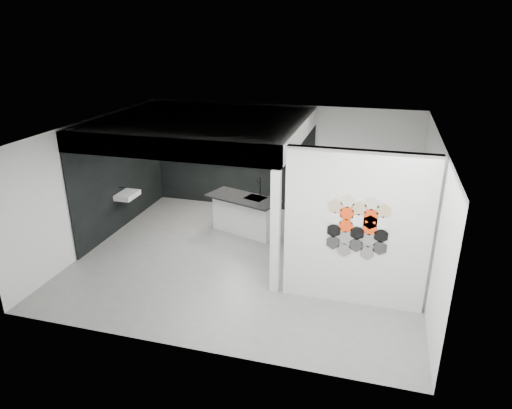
% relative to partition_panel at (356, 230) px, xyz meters
% --- Properties ---
extents(floor, '(7.00, 6.00, 0.01)m').
position_rel_partition_panel_xyz_m(floor, '(-2.23, 1.00, -1.40)').
color(floor, slate).
extents(partition_panel, '(2.45, 0.15, 2.80)m').
position_rel_partition_panel_xyz_m(partition_panel, '(0.00, 0.00, 0.00)').
color(partition_panel, silver).
rests_on(partition_panel, floor).
extents(bay_clad_back, '(4.40, 0.04, 2.35)m').
position_rel_partition_panel_xyz_m(bay_clad_back, '(-3.52, 3.97, -0.22)').
color(bay_clad_back, black).
rests_on(bay_clad_back, floor).
extents(bay_clad_left, '(0.04, 4.00, 2.35)m').
position_rel_partition_panel_xyz_m(bay_clad_left, '(-5.70, 2.00, -0.22)').
color(bay_clad_left, black).
rests_on(bay_clad_left, floor).
extents(bulkhead, '(4.40, 4.00, 0.40)m').
position_rel_partition_panel_xyz_m(bulkhead, '(-3.52, 2.00, 1.15)').
color(bulkhead, silver).
rests_on(bulkhead, corner_column).
extents(corner_column, '(0.16, 0.16, 2.35)m').
position_rel_partition_panel_xyz_m(corner_column, '(-1.41, 0.00, -0.22)').
color(corner_column, silver).
rests_on(corner_column, floor).
extents(fascia_beam, '(4.40, 0.16, 0.40)m').
position_rel_partition_panel_xyz_m(fascia_beam, '(-3.52, 0.08, 1.15)').
color(fascia_beam, silver).
rests_on(fascia_beam, corner_column).
extents(wall_basin, '(0.40, 0.60, 0.12)m').
position_rel_partition_panel_xyz_m(wall_basin, '(-5.46, 1.80, -0.55)').
color(wall_basin, silver).
rests_on(wall_basin, bay_clad_left).
extents(display_shelf, '(3.00, 0.15, 0.04)m').
position_rel_partition_panel_xyz_m(display_shelf, '(-3.43, 3.87, -0.10)').
color(display_shelf, black).
rests_on(display_shelf, bay_clad_back).
extents(kitchen_island, '(1.87, 1.26, 1.39)m').
position_rel_partition_panel_xyz_m(kitchen_island, '(-2.67, 2.31, -0.93)').
color(kitchen_island, silver).
rests_on(kitchen_island, floor).
extents(stockpot, '(0.25, 0.25, 0.17)m').
position_rel_partition_panel_xyz_m(stockpot, '(-4.38, 3.87, 0.00)').
color(stockpot, black).
rests_on(stockpot, display_shelf).
extents(kettle, '(0.23, 0.23, 0.16)m').
position_rel_partition_panel_xyz_m(kettle, '(-2.72, 3.87, 0.00)').
color(kettle, black).
rests_on(kettle, display_shelf).
extents(glass_bowl, '(0.20, 0.20, 0.11)m').
position_rel_partition_panel_xyz_m(glass_bowl, '(-2.08, 3.87, -0.02)').
color(glass_bowl, gray).
rests_on(glass_bowl, display_shelf).
extents(glass_vase, '(0.14, 0.14, 0.16)m').
position_rel_partition_panel_xyz_m(glass_vase, '(-2.08, 3.87, -0.00)').
color(glass_vase, gray).
rests_on(glass_vase, display_shelf).
extents(bottle_dark, '(0.08, 0.08, 0.17)m').
position_rel_partition_panel_xyz_m(bottle_dark, '(-3.44, 3.87, 0.01)').
color(bottle_dark, black).
rests_on(bottle_dark, display_shelf).
extents(utensil_cup, '(0.10, 0.10, 0.11)m').
position_rel_partition_panel_xyz_m(utensil_cup, '(-3.94, 3.87, -0.03)').
color(utensil_cup, black).
rests_on(utensil_cup, display_shelf).
extents(hex_tile_cluster, '(1.04, 0.02, 1.16)m').
position_rel_partition_panel_xyz_m(hex_tile_cluster, '(0.03, -0.09, 0.10)').
color(hex_tile_cluster, '#2D2D2D').
rests_on(hex_tile_cluster, partition_panel).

